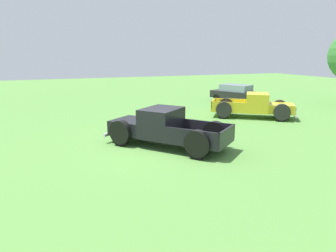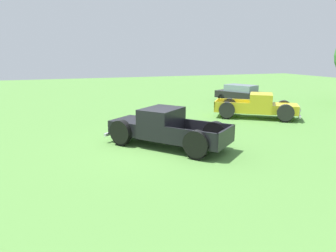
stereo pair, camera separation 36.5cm
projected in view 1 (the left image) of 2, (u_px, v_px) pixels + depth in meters
ground_plane at (153, 149)px, 12.89m from camera, size 80.00×80.00×0.00m
pickup_truck_foreground at (160, 128)px, 13.26m from camera, size 5.29×4.82×1.63m
pickup_truck_behind_left at (258, 106)px, 19.06m from camera, size 4.32×5.03×1.51m
sedan_distant_a at (237, 93)px, 25.35m from camera, size 4.54×3.40×1.41m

